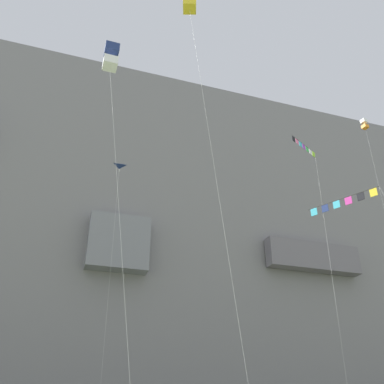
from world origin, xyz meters
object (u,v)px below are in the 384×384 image
Objects in this scene: kite_box_mid_center at (190,1)px; kite_delta_near_cliff at (117,187)px; kite_box_high_left at (365,126)px; kite_box_mid_right at (111,57)px; kite_banner_high_right at (305,154)px; kite_banner_low_center at (348,209)px.

kite_delta_near_cliff is at bearing 97.30° from kite_box_mid_center.
kite_box_high_left is 1.05× the size of kite_box_mid_center.
kite_banner_high_right is at bearing 25.13° from kite_box_mid_right.
kite_banner_high_right is (-9.90, -1.29, -6.77)m from kite_box_high_left.
kite_delta_near_cliff is at bearing 158.09° from kite_banner_high_right.
kite_box_mid_right reaches higher than kite_banner_low_center.
kite_box_high_left is at bearing 40.08° from kite_banner_low_center.
kite_banner_low_center is (-16.34, -13.75, -19.88)m from kite_box_high_left.
kite_banner_low_center is at bearing -9.13° from kite_box_mid_right.
kite_banner_high_right is 23.84m from kite_box_mid_right.
kite_banner_low_center is (11.68, -19.75, -9.84)m from kite_delta_near_cliff.
kite_banner_high_right is 1.09× the size of kite_delta_near_cliff.
kite_box_mid_right is at bearing 179.55° from kite_box_mid_center.
kite_delta_near_cliff reaches higher than kite_box_mid_right.
kite_box_mid_right is 17.65m from kite_delta_near_cliff.
kite_box_mid_center reaches higher than kite_delta_near_cliff.
kite_box_mid_center is (-25.78, -11.38, -1.85)m from kite_box_high_left.
kite_delta_near_cliff is at bearing 167.91° from kite_box_high_left.
kite_box_mid_center reaches higher than kite_banner_high_right.
kite_banner_low_center is at bearing -59.41° from kite_delta_near_cliff.
kite_banner_high_right is at bearing 32.43° from kite_box_mid_center.
kite_banner_high_right is 19.20m from kite_banner_low_center.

